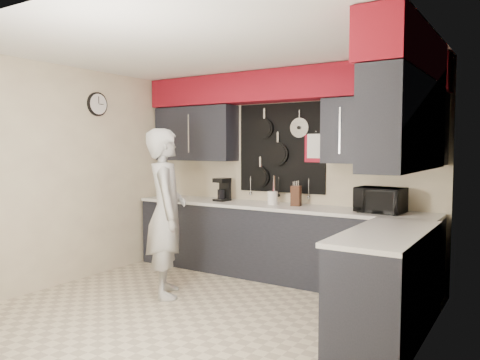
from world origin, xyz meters
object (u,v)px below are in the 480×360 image
Objects in this scene: knife_block at (296,196)px; utensil_crock at (273,198)px; microwave at (380,200)px; coffee_maker at (223,189)px; person at (166,213)px.

knife_block reaches higher than utensil_crock.
microwave is 2.10m from coffee_maker.
microwave is at bearing -98.98° from person.
utensil_crock is (-0.31, -0.03, -0.04)m from knife_block.
utensil_crock is (-1.35, 0.02, -0.06)m from microwave.
knife_block is 0.81× the size of coffee_maker.
coffee_maker reaches higher than microwave.
knife_block is 1.61m from person.
microwave is at bearing 3.05° from coffee_maker.
person reaches higher than knife_block.
person is (-0.95, -1.30, -0.12)m from knife_block.
knife_block is at bearing -77.39° from person.
knife_block is at bearing -177.31° from microwave.
microwave is 1.65× the size of coffee_maker.
coffee_maker is (-2.10, 0.02, 0.02)m from microwave.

